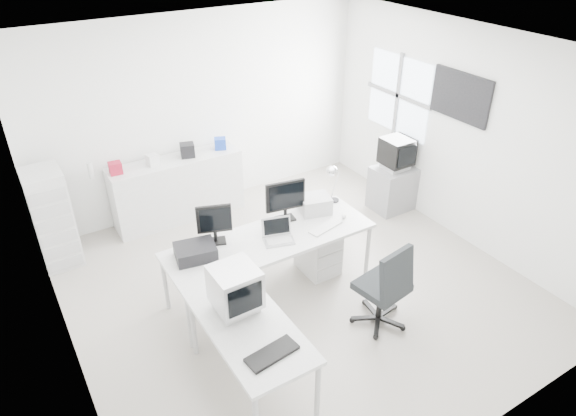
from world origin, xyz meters
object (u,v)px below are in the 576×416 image
laser_printer (315,204)px  office_chair (382,283)px  laptop (279,232)px  crt_tv (397,154)px  lcd_monitor_large (285,201)px  sideboard (178,189)px  filing_cabinet (52,218)px  lcd_monitor_small (214,224)px  side_desk (251,356)px  crt_monitor (235,291)px  drawer_pedestal (318,250)px  inkjet_printer (195,252)px  tv_cabinet (393,188)px  main_desk (271,265)px

laser_printer → office_chair: office_chair is taller
laptop → crt_tv: size_ratio=0.73×
lcd_monitor_large → crt_tv: (2.16, 0.48, -0.12)m
laser_printer → sideboard: size_ratio=0.19×
laser_printer → filing_cabinet: bearing=163.4°
sideboard → laptop: bearing=-81.4°
lcd_monitor_small → sideboard: (0.26, 1.89, -0.53)m
side_desk → crt_monitor: (0.00, 0.25, 0.60)m
crt_monitor → crt_tv: (3.36, 1.58, -0.09)m
lcd_monitor_small → filing_cabinet: filing_cabinet is taller
drawer_pedestal → lcd_monitor_small: size_ratio=1.25×
lcd_monitor_small → crt_tv: (3.06, 0.48, -0.11)m
inkjet_printer → tv_cabinet: bearing=21.3°
inkjet_printer → sideboard: bearing=85.3°
main_desk → side_desk: (-0.85, -1.10, 0.00)m
inkjet_printer → crt_monitor: 0.96m
crt_tv → drawer_pedestal: bearing=-159.4°
office_chair → lcd_monitor_large: bearing=97.2°
laptop → filing_cabinet: bearing=151.8°
laptop → crt_tv: crt_tv is taller
lcd_monitor_small → main_desk: bearing=-4.7°
laser_printer → filing_cabinet: 3.23m
main_desk → lcd_monitor_large: lcd_monitor_large is taller
sideboard → main_desk: bearing=-82.3°
crt_tv → laser_printer: bearing=-163.9°
crt_monitor → filing_cabinet: (-1.14, 2.78, -0.33)m
sideboard → laser_printer: bearing=-61.5°
office_chair → lcd_monitor_small: bearing=125.1°
lcd_monitor_large → sideboard: bearing=118.4°
drawer_pedestal → lcd_monitor_small: 1.44m
main_desk → inkjet_printer: inkjet_printer is taller
lcd_monitor_large → crt_monitor: size_ratio=1.12×
lcd_monitor_small → laptop: lcd_monitor_small is taller
side_desk → main_desk: bearing=52.3°
sideboard → inkjet_printer: bearing=-105.4°
office_chair → crt_tv: 2.55m
side_desk → lcd_monitor_large: size_ratio=2.83×
main_desk → crt_tv: size_ratio=4.80×
drawer_pedestal → side_desk: bearing=-143.4°
tv_cabinet → sideboard: bearing=153.3°
inkjet_printer → drawer_pedestal: bearing=8.8°
drawer_pedestal → lcd_monitor_small: bearing=170.9°
office_chair → sideboard: bearing=98.5°
side_desk → crt_monitor: size_ratio=3.17×
main_desk → sideboard: bearing=97.7°
lcd_monitor_large → filing_cabinet: (-2.34, 1.68, -0.36)m
laptop → crt_monitor: (-0.90, -0.75, 0.10)m
drawer_pedestal → filing_cabinet: (-2.69, 1.88, 0.34)m
inkjet_printer → sideboard: (0.56, 2.04, -0.36)m
tv_cabinet → sideboard: size_ratio=0.35×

